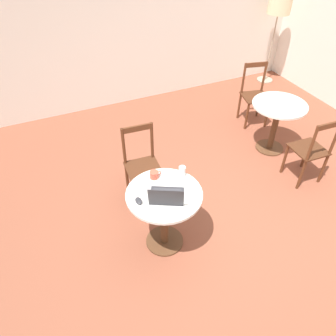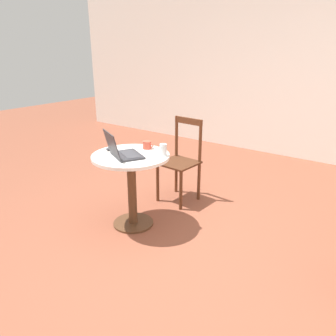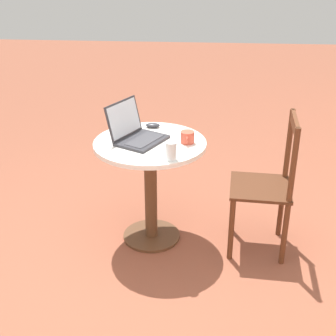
{
  "view_description": "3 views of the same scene",
  "coord_description": "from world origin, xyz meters",
  "px_view_note": "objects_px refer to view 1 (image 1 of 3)",
  "views": [
    {
      "loc": [
        -1.55,
        -1.98,
        2.93
      ],
      "look_at": [
        -0.46,
        0.45,
        0.67
      ],
      "focal_mm": 35.0,
      "sensor_mm": 36.0,
      "label": 1
    },
    {
      "loc": [
        1.34,
        -2.1,
        1.68
      ],
      "look_at": [
        -0.37,
        0.22,
        0.62
      ],
      "focal_mm": 35.0,
      "sensor_mm": 36.0,
      "label": 2
    },
    {
      "loc": [
        2.11,
        0.4,
        1.9
      ],
      "look_at": [
        -0.47,
        0.19,
        0.65
      ],
      "focal_mm": 50.0,
      "sensor_mm": 36.0,
      "label": 3
    }
  ],
  "objects_px": {
    "mug": "(154,175)",
    "laptop": "(167,196)",
    "chair_mid_back": "(254,95)",
    "cafe_table_mid": "(277,116)",
    "chair_mid_front": "(311,151)",
    "drinking_glass": "(182,171)",
    "chair_near_back": "(142,166)",
    "cafe_table_near": "(164,206)",
    "mouse": "(139,201)",
    "floor_lamp": "(279,9)"
  },
  "relations": [
    {
      "from": "cafe_table_mid",
      "to": "laptop",
      "type": "distance_m",
      "value": 2.36
    },
    {
      "from": "chair_mid_front",
      "to": "mouse",
      "type": "bearing_deg",
      "value": -175.1
    },
    {
      "from": "cafe_table_near",
      "to": "chair_mid_back",
      "type": "distance_m",
      "value": 2.83
    },
    {
      "from": "cafe_table_near",
      "to": "chair_near_back",
      "type": "xyz_separation_m",
      "value": [
        0.05,
        0.77,
        -0.09
      ]
    },
    {
      "from": "chair_near_back",
      "to": "chair_mid_back",
      "type": "bearing_deg",
      "value": 22.1
    },
    {
      "from": "mug",
      "to": "floor_lamp",
      "type": "bearing_deg",
      "value": 36.85
    },
    {
      "from": "laptop",
      "to": "mug",
      "type": "bearing_deg",
      "value": 87.33
    },
    {
      "from": "chair_near_back",
      "to": "drinking_glass",
      "type": "height_order",
      "value": "chair_near_back"
    },
    {
      "from": "cafe_table_near",
      "to": "cafe_table_mid",
      "type": "bearing_deg",
      "value": 23.6
    },
    {
      "from": "cafe_table_near",
      "to": "chair_near_back",
      "type": "relative_size",
      "value": 0.78
    },
    {
      "from": "chair_near_back",
      "to": "mug",
      "type": "distance_m",
      "value": 0.61
    },
    {
      "from": "floor_lamp",
      "to": "mug",
      "type": "height_order",
      "value": "floor_lamp"
    },
    {
      "from": "mug",
      "to": "cafe_table_mid",
      "type": "bearing_deg",
      "value": 17.82
    },
    {
      "from": "chair_mid_front",
      "to": "drinking_glass",
      "type": "xyz_separation_m",
      "value": [
        -1.8,
        -0.03,
        0.33
      ]
    },
    {
      "from": "laptop",
      "to": "drinking_glass",
      "type": "bearing_deg",
      "value": 41.53
    },
    {
      "from": "cafe_table_mid",
      "to": "chair_mid_back",
      "type": "height_order",
      "value": "chair_mid_back"
    },
    {
      "from": "cafe_table_mid",
      "to": "chair_mid_front",
      "type": "distance_m",
      "value": 0.74
    },
    {
      "from": "laptop",
      "to": "cafe_table_near",
      "type": "bearing_deg",
      "value": 80.77
    },
    {
      "from": "cafe_table_near",
      "to": "laptop",
      "type": "height_order",
      "value": "laptop"
    },
    {
      "from": "laptop",
      "to": "drinking_glass",
      "type": "xyz_separation_m",
      "value": [
        0.28,
        0.25,
        0.01
      ]
    },
    {
      "from": "cafe_table_mid",
      "to": "laptop",
      "type": "xyz_separation_m",
      "value": [
        -2.12,
        -1.01,
        0.23
      ]
    },
    {
      "from": "chair_mid_front",
      "to": "mouse",
      "type": "relative_size",
      "value": 9.48
    },
    {
      "from": "floor_lamp",
      "to": "mouse",
      "type": "xyz_separation_m",
      "value": [
        -3.71,
        -2.84,
        -0.59
      ]
    },
    {
      "from": "mug",
      "to": "cafe_table_near",
      "type": "bearing_deg",
      "value": -90.22
    },
    {
      "from": "floor_lamp",
      "to": "cafe_table_mid",
      "type": "bearing_deg",
      "value": -125.12
    },
    {
      "from": "cafe_table_near",
      "to": "mug",
      "type": "xyz_separation_m",
      "value": [
        0.0,
        0.24,
        0.22
      ]
    },
    {
      "from": "drinking_glass",
      "to": "cafe_table_near",
      "type": "bearing_deg",
      "value": -149.26
    },
    {
      "from": "chair_near_back",
      "to": "chair_mid_front",
      "type": "relative_size",
      "value": 1.0
    },
    {
      "from": "laptop",
      "to": "mouse",
      "type": "height_order",
      "value": "laptop"
    },
    {
      "from": "cafe_table_near",
      "to": "chair_near_back",
      "type": "bearing_deg",
      "value": 86.0
    },
    {
      "from": "chair_mid_back",
      "to": "mug",
      "type": "xyz_separation_m",
      "value": [
        -2.28,
        -1.43,
        0.31
      ]
    },
    {
      "from": "mug",
      "to": "laptop",
      "type": "bearing_deg",
      "value": -92.67
    },
    {
      "from": "chair_near_back",
      "to": "mug",
      "type": "height_order",
      "value": "chair_near_back"
    },
    {
      "from": "drinking_glass",
      "to": "chair_near_back",
      "type": "bearing_deg",
      "value": 109.02
    },
    {
      "from": "mouse",
      "to": "drinking_glass",
      "type": "relative_size",
      "value": 0.9
    },
    {
      "from": "chair_mid_front",
      "to": "drinking_glass",
      "type": "height_order",
      "value": "chair_mid_front"
    },
    {
      "from": "chair_near_back",
      "to": "chair_mid_front",
      "type": "xyz_separation_m",
      "value": [
        2.02,
        -0.58,
        0.0
      ]
    },
    {
      "from": "chair_near_back",
      "to": "mouse",
      "type": "relative_size",
      "value": 9.48
    },
    {
      "from": "cafe_table_near",
      "to": "cafe_table_mid",
      "type": "relative_size",
      "value": 1.0
    },
    {
      "from": "mug",
      "to": "mouse",
      "type": "bearing_deg",
      "value": -135.77
    },
    {
      "from": "chair_mid_back",
      "to": "laptop",
      "type": "distance_m",
      "value": 2.92
    },
    {
      "from": "chair_mid_front",
      "to": "mug",
      "type": "bearing_deg",
      "value": 178.52
    },
    {
      "from": "cafe_table_near",
      "to": "mouse",
      "type": "height_order",
      "value": "mouse"
    },
    {
      "from": "chair_near_back",
      "to": "mug",
      "type": "relative_size",
      "value": 7.73
    },
    {
      "from": "cafe_table_mid",
      "to": "chair_mid_back",
      "type": "distance_m",
      "value": 0.78
    },
    {
      "from": "cafe_table_mid",
      "to": "chair_near_back",
      "type": "xyz_separation_m",
      "value": [
        -2.05,
        -0.15,
        -0.09
      ]
    },
    {
      "from": "cafe_table_mid",
      "to": "chair_mid_front",
      "type": "height_order",
      "value": "chair_mid_front"
    },
    {
      "from": "cafe_table_near",
      "to": "cafe_table_mid",
      "type": "distance_m",
      "value": 2.3
    },
    {
      "from": "chair_mid_back",
      "to": "laptop",
      "type": "relative_size",
      "value": 2.28
    },
    {
      "from": "chair_near_back",
      "to": "floor_lamp",
      "type": "distance_m",
      "value": 4.06
    }
  ]
}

